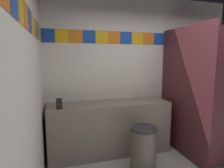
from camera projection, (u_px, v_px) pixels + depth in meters
wall_back at (141, 71)px, 3.66m from camera, size 3.62×0.09×2.78m
wall_side at (20, 93)px, 1.45m from camera, size 0.09×3.51×2.78m
vanity_counter at (110, 127)px, 3.29m from camera, size 2.06×0.57×0.89m
faucet_left at (79, 100)px, 3.16m from camera, size 0.04×0.10×0.14m
faucet_right at (135, 97)px, 3.45m from camera, size 0.04×0.10×0.14m
soap_dispenser at (59, 104)px, 2.83m from camera, size 0.09×0.09×0.16m
stall_divider at (203, 94)px, 2.98m from camera, size 0.92×1.31×2.17m
toilet at (194, 127)px, 3.69m from camera, size 0.39×0.49×0.74m
trash_bin at (143, 149)px, 2.77m from camera, size 0.39×0.39×0.66m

